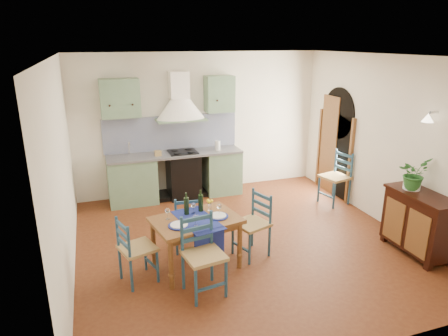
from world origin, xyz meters
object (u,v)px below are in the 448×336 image
Objects in this scene: sideboard at (418,221)px; potted_plant at (414,174)px; dining_table at (196,224)px; chair_near at (203,255)px.

sideboard is 2.21× the size of potted_plant.
potted_plant is at bearing -8.27° from dining_table.
chair_near is 3.22m from sideboard.
dining_table reaches higher than sideboard.
chair_near reaches higher than sideboard.
chair_near is (-0.08, -0.58, -0.13)m from dining_table.
potted_plant is at bearing 2.23° from chair_near.
dining_table is at bearing 82.38° from chair_near.
dining_table is at bearing 168.17° from sideboard.
sideboard is at bearing -85.44° from potted_plant.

